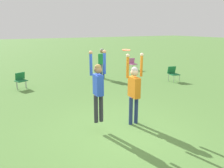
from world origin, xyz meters
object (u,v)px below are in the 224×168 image
Objects in this scene: person_jumping at (98,85)px; camping_chair_0 at (132,63)px; frisbee at (126,50)px; person_spectator_near at (102,60)px; camping_chair_1 at (21,79)px; person_defending at (134,87)px; camping_chair_2 at (173,73)px.

camping_chair_0 is at bearing -35.76° from person_jumping.
frisbee reaches higher than person_spectator_near.
person_spectator_near is (4.57, 0.11, 0.60)m from camping_chair_1.
camping_chair_0 is 0.47× the size of person_spectator_near.
frisbee reaches higher than person_defending.
person_defending reaches higher than camping_chair_1.
camping_chair_2 reaches higher than camping_chair_0.
person_jumping is 2.59× the size of camping_chair_1.
person_spectator_near is (2.35, 6.36, -1.28)m from frisbee.
person_jumping is at bearing 164.72° from frisbee.
camping_chair_1 is 0.45× the size of person_spectator_near.
person_defending is 6.35m from camping_chair_2.
person_jumping is at bearing -90.00° from person_defending.
person_defending is 2.67× the size of camping_chair_0.
camping_chair_1 is at bearing 109.57° from frisbee.
person_jumping is 9.89m from camping_chair_0.
person_spectator_near reaches higher than camping_chair_0.
person_spectator_near reaches higher than camping_chair_1.
camping_chair_2 is (5.54, 3.78, -1.86)m from frisbee.
person_jumping is 7.31m from camping_chair_2.
camping_chair_0 is 3.51m from person_spectator_near.
frisbee reaches higher than camping_chair_0.
person_spectator_near is at bearing 166.36° from person_defending.
person_spectator_near is (-3.20, 2.58, 0.58)m from camping_chair_2.
camping_chair_2 is at bearing 140.17° from camping_chair_1.
frisbee is (-0.39, -0.14, 1.17)m from person_defending.
camping_chair_1 is at bearing -5.60° from camping_chair_2.
person_spectator_near is at bearing 69.75° from frisbee.
camping_chair_1 is at bearing 17.20° from person_jumping.
camping_chair_1 is (-1.44, 6.04, -0.90)m from person_jumping.
camping_chair_0 is at bearing -77.15° from camping_chair_2.
frisbee is 6.90m from person_spectator_near.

